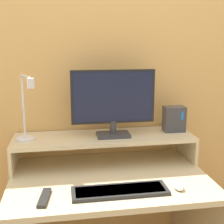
{
  "coord_description": "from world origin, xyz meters",
  "views": [
    {
      "loc": [
        -0.24,
        -1.2,
        1.43
      ],
      "look_at": [
        0.02,
        0.38,
        1.06
      ],
      "focal_mm": 50.0,
      "sensor_mm": 36.0,
      "label": 1
    }
  ],
  "objects_px": {
    "monitor": "(113,101)",
    "keyboard": "(120,191)",
    "mouse": "(178,186)",
    "remote_control": "(44,198)",
    "desk_lamp": "(26,115)",
    "router_dock": "(174,119)"
  },
  "relations": [
    {
      "from": "monitor",
      "to": "router_dock",
      "type": "distance_m",
      "value": 0.41
    },
    {
      "from": "router_dock",
      "to": "mouse",
      "type": "xyz_separation_m",
      "value": [
        -0.13,
        -0.43,
        -0.23
      ]
    },
    {
      "from": "monitor",
      "to": "remote_control",
      "type": "bearing_deg",
      "value": -135.25
    },
    {
      "from": "router_dock",
      "to": "mouse",
      "type": "bearing_deg",
      "value": -106.6
    },
    {
      "from": "desk_lamp",
      "to": "keyboard",
      "type": "bearing_deg",
      "value": -37.34
    },
    {
      "from": "mouse",
      "to": "remote_control",
      "type": "relative_size",
      "value": 0.5
    },
    {
      "from": "desk_lamp",
      "to": "remote_control",
      "type": "relative_size",
      "value": 2.15
    },
    {
      "from": "monitor",
      "to": "router_dock",
      "type": "relative_size",
      "value": 3.08
    },
    {
      "from": "remote_control",
      "to": "desk_lamp",
      "type": "bearing_deg",
      "value": 105.45
    },
    {
      "from": "remote_control",
      "to": "mouse",
      "type": "bearing_deg",
      "value": -0.21
    },
    {
      "from": "mouse",
      "to": "remote_control",
      "type": "distance_m",
      "value": 0.65
    },
    {
      "from": "monitor",
      "to": "keyboard",
      "type": "bearing_deg",
      "value": -94.58
    },
    {
      "from": "monitor",
      "to": "keyboard",
      "type": "relative_size",
      "value": 1.04
    },
    {
      "from": "monitor",
      "to": "keyboard",
      "type": "height_order",
      "value": "monitor"
    },
    {
      "from": "keyboard",
      "to": "mouse",
      "type": "xyz_separation_m",
      "value": [
        0.29,
        -0.01,
        0.01
      ]
    },
    {
      "from": "monitor",
      "to": "router_dock",
      "type": "xyz_separation_m",
      "value": [
        0.39,
        0.04,
        -0.13
      ]
    },
    {
      "from": "keyboard",
      "to": "remote_control",
      "type": "height_order",
      "value": "keyboard"
    },
    {
      "from": "monitor",
      "to": "mouse",
      "type": "relative_size",
      "value": 5.54
    },
    {
      "from": "desk_lamp",
      "to": "keyboard",
      "type": "height_order",
      "value": "desk_lamp"
    },
    {
      "from": "keyboard",
      "to": "mouse",
      "type": "bearing_deg",
      "value": -1.69
    },
    {
      "from": "monitor",
      "to": "remote_control",
      "type": "relative_size",
      "value": 2.78
    },
    {
      "from": "monitor",
      "to": "mouse",
      "type": "bearing_deg",
      "value": -56.08
    }
  ]
}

